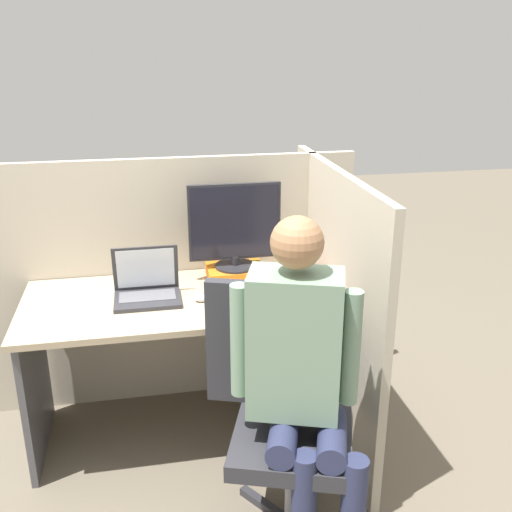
{
  "coord_description": "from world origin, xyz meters",
  "views": [
    {
      "loc": [
        -0.13,
        -2.27,
        1.91
      ],
      "look_at": [
        0.35,
        0.18,
        1.0
      ],
      "focal_mm": 42.0,
      "sensor_mm": 36.0,
      "label": 1
    }
  ],
  "objects_px": {
    "laptop": "(147,289)",
    "monitor": "(235,226)",
    "stapler": "(308,278)",
    "carrot_toy": "(235,306)",
    "office_chair": "(279,409)",
    "paper_box": "(235,272)",
    "person": "(301,368)"
  },
  "relations": [
    {
      "from": "paper_box",
      "to": "office_chair",
      "type": "distance_m",
      "value": 0.87
    },
    {
      "from": "paper_box",
      "to": "person",
      "type": "relative_size",
      "value": 0.21
    },
    {
      "from": "laptop",
      "to": "monitor",
      "type": "bearing_deg",
      "value": 21.94
    },
    {
      "from": "stapler",
      "to": "person",
      "type": "height_order",
      "value": "person"
    },
    {
      "from": "paper_box",
      "to": "carrot_toy",
      "type": "distance_m",
      "value": 0.4
    },
    {
      "from": "laptop",
      "to": "person",
      "type": "relative_size",
      "value": 0.23
    },
    {
      "from": "carrot_toy",
      "to": "office_chair",
      "type": "relative_size",
      "value": 0.14
    },
    {
      "from": "laptop",
      "to": "stapler",
      "type": "bearing_deg",
      "value": 4.57
    },
    {
      "from": "monitor",
      "to": "person",
      "type": "distance_m",
      "value": 1.01
    },
    {
      "from": "stapler",
      "to": "laptop",
      "type": "bearing_deg",
      "value": -175.43
    },
    {
      "from": "stapler",
      "to": "office_chair",
      "type": "bearing_deg",
      "value": -113.64
    },
    {
      "from": "office_chair",
      "to": "person",
      "type": "height_order",
      "value": "person"
    },
    {
      "from": "monitor",
      "to": "laptop",
      "type": "bearing_deg",
      "value": -158.06
    },
    {
      "from": "stapler",
      "to": "carrot_toy",
      "type": "bearing_deg",
      "value": -145.92
    },
    {
      "from": "laptop",
      "to": "person",
      "type": "xyz_separation_m",
      "value": [
        0.54,
        -0.79,
        -0.02
      ]
    },
    {
      "from": "laptop",
      "to": "person",
      "type": "distance_m",
      "value": 0.96
    },
    {
      "from": "stapler",
      "to": "carrot_toy",
      "type": "xyz_separation_m",
      "value": [
        -0.42,
        -0.28,
        0.01
      ]
    },
    {
      "from": "laptop",
      "to": "office_chair",
      "type": "distance_m",
      "value": 0.86
    },
    {
      "from": "laptop",
      "to": "carrot_toy",
      "type": "xyz_separation_m",
      "value": [
        0.39,
        -0.22,
        -0.02
      ]
    },
    {
      "from": "carrot_toy",
      "to": "office_chair",
      "type": "bearing_deg",
      "value": -76.57
    },
    {
      "from": "paper_box",
      "to": "office_chair",
      "type": "height_order",
      "value": "office_chair"
    },
    {
      "from": "stapler",
      "to": "monitor",
      "type": "bearing_deg",
      "value": 161.64
    },
    {
      "from": "office_chair",
      "to": "person",
      "type": "relative_size",
      "value": 0.75
    },
    {
      "from": "paper_box",
      "to": "stapler",
      "type": "distance_m",
      "value": 0.37
    },
    {
      "from": "monitor",
      "to": "person",
      "type": "xyz_separation_m",
      "value": [
        0.09,
        -0.97,
        -0.25
      ]
    },
    {
      "from": "monitor",
      "to": "stapler",
      "type": "height_order",
      "value": "monitor"
    },
    {
      "from": "paper_box",
      "to": "stapler",
      "type": "relative_size",
      "value": 2.14
    },
    {
      "from": "carrot_toy",
      "to": "office_chair",
      "type": "height_order",
      "value": "office_chair"
    },
    {
      "from": "paper_box",
      "to": "person",
      "type": "distance_m",
      "value": 0.97
    },
    {
      "from": "monitor",
      "to": "office_chair",
      "type": "bearing_deg",
      "value": -87.27
    },
    {
      "from": "paper_box",
      "to": "laptop",
      "type": "height_order",
      "value": "laptop"
    },
    {
      "from": "stapler",
      "to": "person",
      "type": "distance_m",
      "value": 0.89
    }
  ]
}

